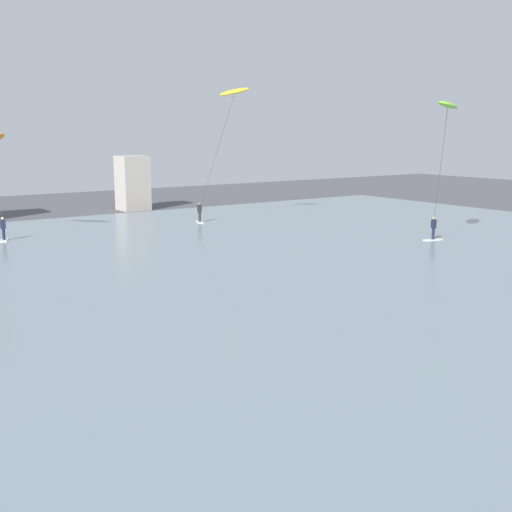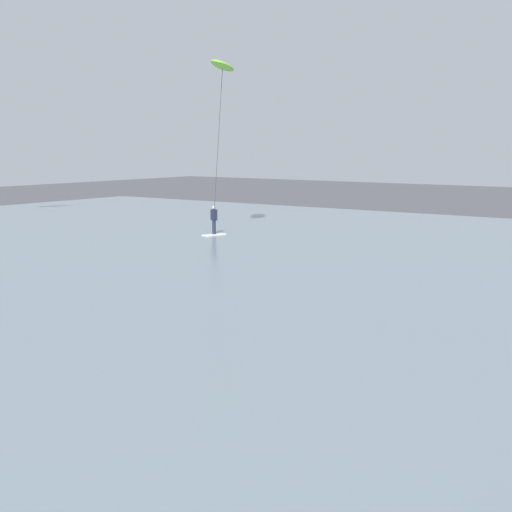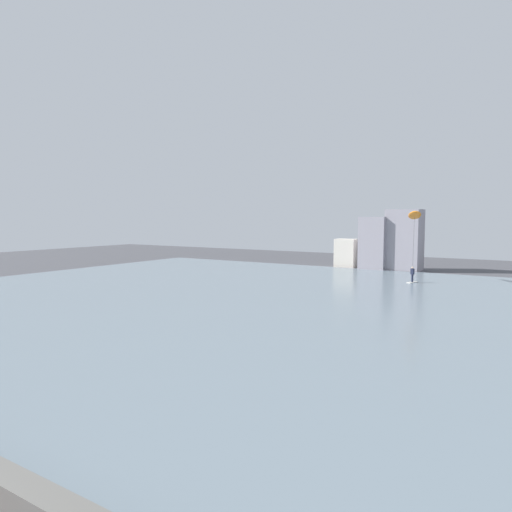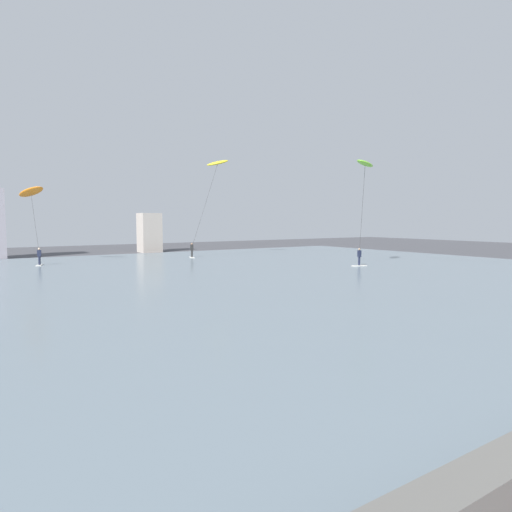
% 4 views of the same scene
% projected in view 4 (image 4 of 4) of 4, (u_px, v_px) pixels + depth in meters
% --- Properties ---
extents(water_bay, '(84.00, 52.00, 0.10)m').
position_uv_depth(water_bay, '(105.00, 286.00, 29.55)').
color(water_bay, slate).
rests_on(water_bay, ground).
extents(kitesurfer_yellow, '(4.22, 3.24, 11.11)m').
position_uv_depth(kitesurfer_yellow, '(214.00, 177.00, 50.41)').
color(kitesurfer_yellow, silver).
rests_on(kitesurfer_yellow, water_bay).
extents(kitesurfer_orange, '(2.54, 4.15, 7.59)m').
position_uv_depth(kitesurfer_orange, '(31.00, 197.00, 42.63)').
color(kitesurfer_orange, silver).
rests_on(kitesurfer_orange, water_bay).
extents(kitesurfer_lime, '(3.76, 3.33, 9.47)m').
position_uv_depth(kitesurfer_lime, '(365.00, 172.00, 39.08)').
color(kitesurfer_lime, silver).
rests_on(kitesurfer_lime, water_bay).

